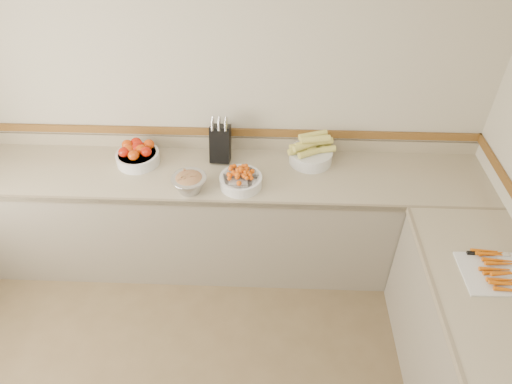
{
  "coord_description": "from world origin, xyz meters",
  "views": [
    {
      "loc": [
        0.44,
        -0.93,
        2.91
      ],
      "look_at": [
        0.35,
        1.35,
        1.0
      ],
      "focal_mm": 32.0,
      "sensor_mm": 36.0,
      "label": 1
    }
  ],
  "objects_px": {
    "corn_bowl": "(311,152)",
    "rhubarb_bowl": "(189,182)",
    "knife_block": "(220,143)",
    "tomato_bowl": "(137,154)",
    "cutting_board": "(498,271)",
    "cherry_tomato_bowl": "(241,179)"
  },
  "relations": [
    {
      "from": "tomato_bowl",
      "to": "rhubarb_bowl",
      "type": "xyz_separation_m",
      "value": [
        0.43,
        -0.31,
        -0.0
      ]
    },
    {
      "from": "rhubarb_bowl",
      "to": "tomato_bowl",
      "type": "bearing_deg",
      "value": 144.23
    },
    {
      "from": "corn_bowl",
      "to": "cutting_board",
      "type": "height_order",
      "value": "corn_bowl"
    },
    {
      "from": "tomato_bowl",
      "to": "rhubarb_bowl",
      "type": "height_order",
      "value": "tomato_bowl"
    },
    {
      "from": "corn_bowl",
      "to": "rhubarb_bowl",
      "type": "distance_m",
      "value": 0.92
    },
    {
      "from": "cherry_tomato_bowl",
      "to": "rhubarb_bowl",
      "type": "height_order",
      "value": "cherry_tomato_bowl"
    },
    {
      "from": "knife_block",
      "to": "corn_bowl",
      "type": "bearing_deg",
      "value": -0.49
    },
    {
      "from": "knife_block",
      "to": "rhubarb_bowl",
      "type": "height_order",
      "value": "knife_block"
    },
    {
      "from": "knife_block",
      "to": "cutting_board",
      "type": "bearing_deg",
      "value": -31.94
    },
    {
      "from": "cherry_tomato_bowl",
      "to": "corn_bowl",
      "type": "distance_m",
      "value": 0.59
    },
    {
      "from": "tomato_bowl",
      "to": "cherry_tomato_bowl",
      "type": "bearing_deg",
      "value": -17.45
    },
    {
      "from": "corn_bowl",
      "to": "rhubarb_bowl",
      "type": "relative_size",
      "value": 1.44
    },
    {
      "from": "knife_block",
      "to": "rhubarb_bowl",
      "type": "xyz_separation_m",
      "value": [
        -0.18,
        -0.38,
        -0.07
      ]
    },
    {
      "from": "tomato_bowl",
      "to": "cutting_board",
      "type": "xyz_separation_m",
      "value": [
        2.28,
        -0.98,
        -0.05
      ]
    },
    {
      "from": "knife_block",
      "to": "corn_bowl",
      "type": "relative_size",
      "value": 1.0
    },
    {
      "from": "cutting_board",
      "to": "corn_bowl",
      "type": "bearing_deg",
      "value": 134.07
    },
    {
      "from": "rhubarb_bowl",
      "to": "cutting_board",
      "type": "bearing_deg",
      "value": -19.75
    },
    {
      "from": "rhubarb_bowl",
      "to": "cutting_board",
      "type": "xyz_separation_m",
      "value": [
        1.85,
        -0.66,
        -0.05
      ]
    },
    {
      "from": "knife_block",
      "to": "tomato_bowl",
      "type": "bearing_deg",
      "value": -173.86
    },
    {
      "from": "cherry_tomato_bowl",
      "to": "corn_bowl",
      "type": "height_order",
      "value": "corn_bowl"
    },
    {
      "from": "tomato_bowl",
      "to": "corn_bowl",
      "type": "distance_m",
      "value": 1.28
    },
    {
      "from": "knife_block",
      "to": "cutting_board",
      "type": "relative_size",
      "value": 0.87
    }
  ]
}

